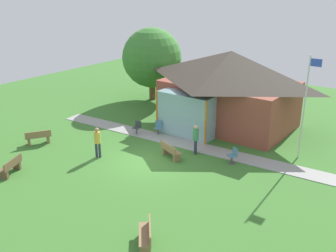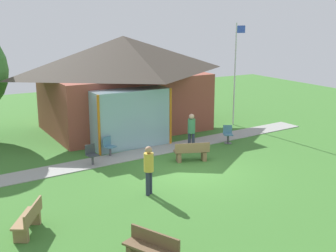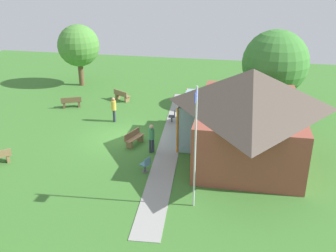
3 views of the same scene
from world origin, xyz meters
name	(u,v)px [view 1 (image 1 of 3)]	position (x,y,z in m)	size (l,w,h in m)	color
ground_plane	(149,161)	(0.00, 0.00, 0.00)	(44.00, 44.00, 0.00)	#3D752D
pavilion	(228,88)	(0.59, 7.50, 2.62)	(9.08, 7.21, 5.01)	brown
footpath	(181,143)	(0.00, 3.07, 0.01)	(18.36, 1.30, 0.03)	#999993
flagpole	(305,103)	(6.36, 5.32, 3.12)	(0.64, 0.08, 5.66)	silver
bench_front_right	(146,235)	(4.48, -5.65, 0.40)	(1.31, 1.43, 0.84)	olive
bench_rear_near_path	(170,151)	(0.69, 0.99, 0.40)	(1.56, 0.93, 0.84)	olive
bench_front_left	(11,167)	(-4.61, -5.34, 0.40)	(1.02, 1.55, 0.84)	brown
bench_mid_left	(38,137)	(-6.85, -2.09, 0.40)	(1.16, 1.51, 0.84)	olive
patio_chair_lawn_spare	(233,156)	(3.76, 2.48, 0.42)	(0.59, 0.59, 0.86)	teal
patio_chair_west	(137,128)	(-3.16, 2.66, 0.42)	(0.49, 0.49, 0.86)	#33383D
patio_chair_porch_left	(158,128)	(-2.06, 3.43, 0.42)	(0.56, 0.56, 0.86)	teal
visitor_strolling_lawn	(97,140)	(-2.56, -1.31, 1.02)	(0.34, 0.34, 1.74)	#2D3347
visitor_on_path	(196,137)	(1.51, 2.27, 1.02)	(0.34, 0.34, 1.74)	#2D3347
tree_behind_pavilion_left	(152,58)	(-7.32, 9.40, 3.44)	(4.75, 4.75, 5.82)	brown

